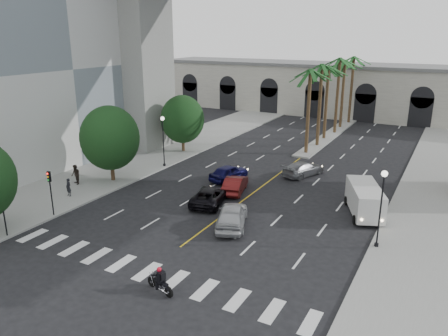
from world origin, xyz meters
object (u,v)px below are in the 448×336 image
car_a (232,215)px  cargo_van (365,199)px  traffic_signal_near (2,204)px  lamp_post_left_far (163,137)px  traffic_signal_far (50,186)px  car_b (235,184)px  car_e (229,172)px  car_d (303,169)px  pedestrian_a (69,187)px  pedestrian_b (76,175)px  car_c (210,196)px  lamp_post_right (381,203)px  motorcycle_rider (161,281)px

car_a → cargo_van: 10.47m
traffic_signal_near → cargo_van: traffic_signal_near is taller
lamp_post_left_far → car_a: lamp_post_left_far is taller
traffic_signal_near → traffic_signal_far: (0.00, 4.00, 0.00)m
car_b → car_e: size_ratio=1.01×
car_b → car_e: 3.35m
car_a → car_d: 13.76m
pedestrian_a → car_a: bearing=14.8°
pedestrian_a → car_d: bearing=53.3°
pedestrian_a → pedestrian_b: (-1.74, 2.46, 0.14)m
traffic_signal_near → car_a: size_ratio=0.72×
car_a → traffic_signal_far: bearing=0.4°
traffic_signal_far → car_d: traffic_signal_far is taller
traffic_signal_far → pedestrian_b: 7.21m
lamp_post_left_far → car_c: bearing=-35.0°
traffic_signal_near → lamp_post_right: bearing=24.8°
car_a → car_d: size_ratio=1.05×
car_c → pedestrian_b: 13.17m
car_e → car_b: bearing=139.1°
car_c → pedestrian_a: size_ratio=3.22×
car_b → car_a: bearing=100.5°
car_d → pedestrian_a: pedestrian_a is taller
car_a → pedestrian_b: bearing=-24.2°
car_e → pedestrian_b: size_ratio=2.39×
car_c → traffic_signal_near: bearing=39.7°
motorcycle_rider → car_b: motorcycle_rider is taller
lamp_post_left_far → traffic_signal_near: (0.10, -18.50, -0.71)m
traffic_signal_near → pedestrian_a: (-2.08, 7.48, -1.59)m
car_b → pedestrian_a: pedestrian_a is taller
car_d → car_e: (-5.80, -4.66, 0.05)m
car_c → car_b: bearing=-113.1°
car_e → traffic_signal_near: bearing=78.2°
traffic_signal_near → car_d: size_ratio=0.76×
traffic_signal_far → car_b: traffic_signal_far is taller
car_b → cargo_van: cargo_van is taller
motorcycle_rider → car_a: 9.35m
pedestrian_a → motorcycle_rider: bearing=-18.0°
traffic_signal_near → car_c: traffic_signal_near is taller
car_a → car_e: (-5.05, 9.08, -0.11)m
traffic_signal_near → car_e: (7.75, 18.07, -1.77)m
traffic_signal_near → traffic_signal_far: size_ratio=1.00×
lamp_post_left_far → pedestrian_b: bearing=-113.5°
car_a → lamp_post_right: bearing=167.8°
lamp_post_right → traffic_signal_near: size_ratio=1.47×
traffic_signal_near → car_a: bearing=35.1°
car_b → lamp_post_left_far: bearing=-31.8°
lamp_post_left_far → traffic_signal_near: bearing=-89.7°
lamp_post_left_far → car_e: (7.85, -0.43, -2.48)m
lamp_post_right → pedestrian_a: 25.07m
cargo_van → traffic_signal_far: bearing=-173.2°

